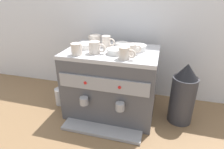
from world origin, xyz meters
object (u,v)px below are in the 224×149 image
espresso_machine (112,82)px  ceramic_cup_5 (107,42)px  ceramic_cup_1 (95,39)px  ceramic_bowl_0 (122,45)px  ceramic_bowl_2 (137,48)px  ceramic_cup_3 (77,49)px  ceramic_bowl_3 (115,51)px  ceramic_cup_0 (95,48)px  ceramic_cup_2 (125,53)px  ceramic_bowl_1 (86,46)px  coffee_grinder (183,95)px  ceramic_cup_4 (131,50)px  milk_pitcher (60,96)px

espresso_machine → ceramic_cup_5: (-0.06, 0.07, 0.28)m
ceramic_cup_1 → ceramic_bowl_0: 0.22m
ceramic_bowl_0 → ceramic_bowl_2: size_ratio=0.74×
ceramic_cup_3 → ceramic_bowl_2: bearing=28.2°
ceramic_cup_5 → ceramic_bowl_0: (0.10, 0.04, -0.03)m
ceramic_bowl_2 → ceramic_bowl_3: bearing=-138.0°
ceramic_cup_0 → ceramic_bowl_2: (0.25, 0.14, -0.02)m
ceramic_cup_0 → ceramic_bowl_3: (0.13, 0.03, -0.02)m
ceramic_bowl_3 → ceramic_bowl_0: bearing=88.3°
ceramic_cup_0 → ceramic_cup_2: bearing=-15.1°
ceramic_bowl_1 → coffee_grinder: ceramic_bowl_1 is taller
ceramic_bowl_2 → ceramic_cup_4: bearing=-99.1°
ceramic_cup_4 → ceramic_bowl_0: bearing=119.6°
ceramic_cup_1 → ceramic_bowl_0: size_ratio=1.21×
coffee_grinder → milk_pitcher: bearing=-177.7°
ceramic_cup_1 → ceramic_bowl_2: size_ratio=0.90×
milk_pitcher → coffee_grinder: bearing=2.3°
ceramic_cup_4 → ceramic_cup_2: bearing=-107.8°
ceramic_cup_2 → coffee_grinder: ceramic_cup_2 is taller
ceramic_cup_2 → coffee_grinder: (0.38, 0.15, -0.31)m
ceramic_cup_3 → milk_pitcher: size_ratio=0.79×
ceramic_cup_3 → ceramic_bowl_2: size_ratio=0.85×
ceramic_bowl_0 → espresso_machine: bearing=-113.7°
coffee_grinder → ceramic_cup_3: bearing=-168.0°
ceramic_cup_1 → milk_pitcher: size_ratio=0.83×
ceramic_cup_2 → ceramic_cup_5: 0.28m
ceramic_cup_0 → coffee_grinder: (0.59, 0.09, -0.31)m
ceramic_cup_1 → ceramic_cup_4: size_ratio=1.15×
ceramic_cup_1 → ceramic_cup_5: bearing=-28.6°
coffee_grinder → ceramic_cup_0: bearing=-170.9°
ceramic_cup_5 → ceramic_bowl_2: (0.22, -0.02, -0.02)m
ceramic_bowl_2 → milk_pitcher: size_ratio=0.93×
ceramic_cup_0 → ceramic_bowl_0: (0.13, 0.20, -0.02)m
ceramic_cup_1 → ceramic_cup_4: 0.37m
ceramic_cup_0 → ceramic_bowl_0: ceramic_cup_0 is taller
ceramic_bowl_1 → coffee_grinder: (0.69, 0.00, -0.29)m
milk_pitcher → ceramic_bowl_0: bearing=16.6°
ceramic_cup_4 → milk_pitcher: 0.73m
coffee_grinder → milk_pitcher: coffee_grinder is taller
ceramic_cup_3 → ceramic_bowl_0: ceramic_cup_3 is taller
coffee_grinder → ceramic_cup_2: bearing=-158.6°
espresso_machine → ceramic_cup_2: bearing=-50.8°
ceramic_bowl_0 → ceramic_bowl_1: ceramic_bowl_1 is taller
ceramic_bowl_3 → coffee_grinder: bearing=8.4°
ceramic_bowl_2 → coffee_grinder: bearing=-7.1°
ceramic_cup_4 → ceramic_bowl_0: ceramic_cup_4 is taller
ceramic_cup_2 → ceramic_bowl_0: ceramic_cup_2 is taller
ceramic_bowl_2 → milk_pitcher: 0.73m
ceramic_cup_2 → coffee_grinder: size_ratio=0.25×
ceramic_bowl_1 → ceramic_bowl_2: (0.35, 0.04, 0.00)m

